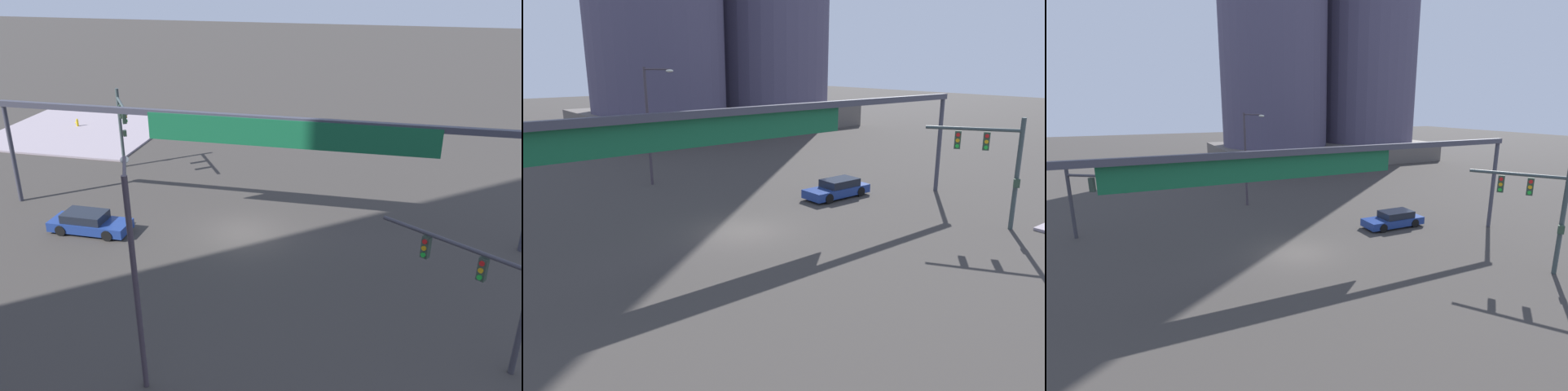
{
  "view_description": "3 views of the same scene",
  "coord_description": "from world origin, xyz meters",
  "views": [
    {
      "loc": [
        -7.13,
        27.13,
        14.5
      ],
      "look_at": [
        -0.88,
        -0.9,
        2.01
      ],
      "focal_mm": 37.52,
      "sensor_mm": 36.0,
      "label": 1
    },
    {
      "loc": [
        -13.63,
        -20.71,
        8.76
      ],
      "look_at": [
        1.45,
        -1.55,
        2.06
      ],
      "focal_mm": 33.87,
      "sensor_mm": 36.0,
      "label": 2
    },
    {
      "loc": [
        -8.88,
        -20.18,
        8.97
      ],
      "look_at": [
        1.67,
        2.39,
        3.02
      ],
      "focal_mm": 26.06,
      "sensor_mm": 36.0,
      "label": 3
    }
  ],
  "objects": [
    {
      "name": "streetlamp_curved_arm",
      "position": [
        0.53,
        12.5,
        4.85
      ],
      "size": [
        1.32,
        2.41,
        8.36
      ],
      "rotation": [
        0.0,
        0.0,
        -1.12
      ],
      "color": "#3F363F",
      "rests_on": "ground"
    },
    {
      "name": "overhead_sign_gantry",
      "position": [
        -0.7,
        -1.11,
        5.78
      ],
      "size": [
        30.84,
        0.43,
        6.65
      ],
      "color": "#3B3B47",
      "rests_on": "ground"
    },
    {
      "name": "traffic_signal_opposite_side",
      "position": [
        10.84,
        -7.64,
        3.89
      ],
      "size": [
        2.81,
        4.38,
        5.97
      ],
      "rotation": [
        0.0,
        0.0,
        2.15
      ],
      "color": "#364344",
      "rests_on": "ground"
    },
    {
      "name": "sedan_car_approaching",
      "position": [
        8.64,
        1.86,
        0.57
      ],
      "size": [
        4.64,
        1.84,
        1.21
      ],
      "rotation": [
        0.0,
        0.0,
        3.14
      ],
      "color": "navy",
      "rests_on": "ground"
    },
    {
      "name": "ground_plane",
      "position": [
        0.0,
        0.0,
        0.0
      ],
      "size": [
        222.63,
        222.63,
        0.0
      ],
      "primitive_type": "plane",
      "color": "#3A3632"
    }
  ]
}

